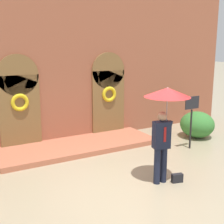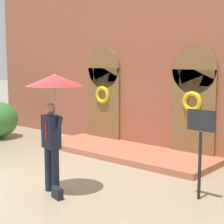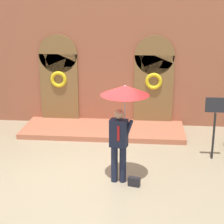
{
  "view_description": "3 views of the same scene",
  "coord_description": "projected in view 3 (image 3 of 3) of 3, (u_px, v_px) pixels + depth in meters",
  "views": [
    {
      "loc": [
        -3.79,
        -5.93,
        3.4
      ],
      "look_at": [
        0.41,
        1.52,
        1.47
      ],
      "focal_mm": 50.0,
      "sensor_mm": 36.0,
      "label": 1
    },
    {
      "loc": [
        6.4,
        -5.01,
        2.6
      ],
      "look_at": [
        0.66,
        1.67,
        1.41
      ],
      "focal_mm": 60.0,
      "sensor_mm": 36.0,
      "label": 2
    },
    {
      "loc": [
        1.34,
        -8.32,
        4.25
      ],
      "look_at": [
        0.46,
        1.2,
        1.27
      ],
      "focal_mm": 60.0,
      "sensor_mm": 36.0,
      "label": 3
    }
  ],
  "objects": [
    {
      "name": "building_facade",
      "position": [
        106.0,
        45.0,
        12.44
      ],
      "size": [
        14.0,
        2.3,
        5.6
      ],
      "color": "#9E563D",
      "rests_on": "ground"
    },
    {
      "name": "handbag",
      "position": [
        134.0,
        182.0,
        8.7
      ],
      "size": [
        0.3,
        0.18,
        0.22
      ],
      "primitive_type": "cube",
      "rotation": [
        0.0,
        0.0,
        -0.24
      ],
      "color": "black",
      "rests_on": "ground"
    },
    {
      "name": "person_with_umbrella",
      "position": [
        123.0,
        105.0,
        8.38
      ],
      "size": [
        1.1,
        1.1,
        2.36
      ],
      "color": "#191E33",
      "rests_on": "ground"
    },
    {
      "name": "ground_plane",
      "position": [
        89.0,
        175.0,
        9.29
      ],
      "size": [
        80.0,
        80.0,
        0.0
      ],
      "primitive_type": "plane",
      "color": "tan"
    },
    {
      "name": "sign_post",
      "position": [
        215.0,
        118.0,
        9.87
      ],
      "size": [
        0.56,
        0.06,
        1.72
      ],
      "color": "black",
      "rests_on": "ground"
    }
  ]
}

